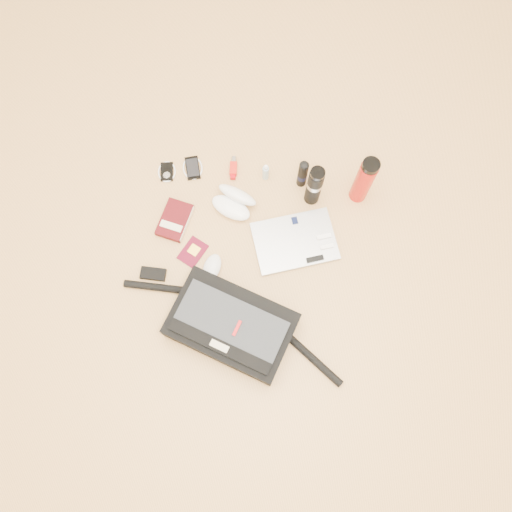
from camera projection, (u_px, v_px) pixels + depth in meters
name	position (u px, v px, depth m)	size (l,w,h in m)	color
ground	(242.00, 272.00, 2.11)	(4.00, 4.00, 0.00)	tan
messenger_bag	(231.00, 325.00, 1.98)	(0.95, 0.40, 0.14)	black
laptop	(295.00, 242.00, 2.14)	(0.41, 0.36, 0.03)	#A2A3A5
book	(175.00, 220.00, 2.16)	(0.14, 0.19, 0.03)	#43080C
passport	(193.00, 252.00, 2.13)	(0.13, 0.15, 0.01)	#510517
mouse	(212.00, 267.00, 2.10)	(0.09, 0.13, 0.04)	silver
sunglasses_case	(234.00, 202.00, 2.16)	(0.22, 0.20, 0.11)	white
ipod	(167.00, 172.00, 2.24)	(0.10, 0.10, 0.01)	black
phone	(193.00, 168.00, 2.25)	(0.12, 0.13, 0.01)	black
inhaler	(233.00, 168.00, 2.24)	(0.04, 0.11, 0.03)	red
spray_bottle	(266.00, 172.00, 2.19)	(0.03, 0.03, 0.11)	#9DC1CF
aerosol_can	(303.00, 174.00, 2.15)	(0.06, 0.06, 0.18)	black
thermos_black	(314.00, 186.00, 2.09)	(0.08, 0.08, 0.25)	black
thermos_red	(364.00, 181.00, 2.08)	(0.08, 0.08, 0.29)	#B7140F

